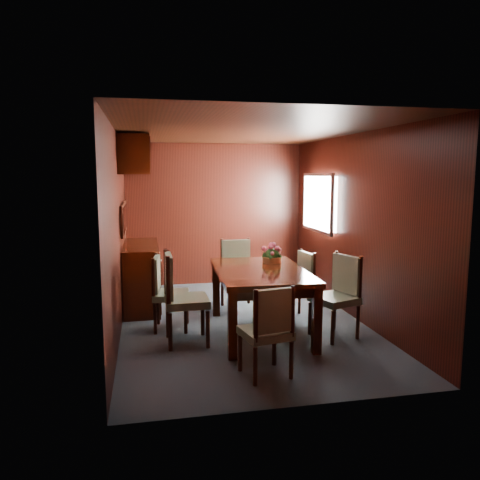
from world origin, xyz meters
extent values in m
plane|color=#323C44|center=(0.00, 0.00, 0.00)|extent=(4.50, 4.50, 0.00)
cube|color=black|center=(-1.50, 0.00, 1.20)|extent=(0.02, 4.50, 2.40)
cube|color=black|center=(1.50, 0.00, 1.20)|extent=(0.02, 4.50, 2.40)
cube|color=black|center=(0.00, 2.25, 1.20)|extent=(3.00, 0.02, 2.40)
cube|color=black|center=(0.00, -2.25, 1.20)|extent=(3.00, 0.02, 2.40)
cube|color=black|center=(0.00, 0.00, 2.40)|extent=(3.00, 4.50, 0.02)
cube|color=white|center=(1.48, 1.10, 1.45)|extent=(0.14, 1.10, 0.80)
cube|color=#B2B2B7|center=(1.41, 1.10, 1.45)|extent=(0.04, 1.20, 0.90)
cube|color=black|center=(-1.47, 1.00, 1.28)|extent=(0.03, 1.36, 0.41)
cube|color=silver|center=(-1.45, 1.00, 1.28)|extent=(0.01, 1.30, 0.35)
cube|color=black|center=(-1.30, 1.00, 2.13)|extent=(0.40, 1.40, 0.50)
cube|color=black|center=(-1.25, 1.00, 0.45)|extent=(0.48, 1.40, 0.90)
cube|color=black|center=(-0.34, -1.16, 0.35)|extent=(0.10, 0.10, 0.71)
cube|color=black|center=(0.56, -1.20, 0.35)|extent=(0.10, 0.10, 0.71)
cube|color=black|center=(-0.28, 0.35, 0.35)|extent=(0.10, 0.10, 0.71)
cube|color=black|center=(0.62, 0.31, 0.35)|extent=(0.10, 0.10, 0.71)
cube|color=black|center=(0.14, -0.43, 0.66)|extent=(0.97, 1.56, 0.10)
cube|color=black|center=(0.14, -0.43, 0.74)|extent=(1.09, 1.69, 0.06)
cylinder|color=black|center=(-0.95, -0.39, 0.21)|extent=(0.05, 0.05, 0.42)
cylinder|color=black|center=(-0.95, -0.81, 0.21)|extent=(0.05, 0.05, 0.42)
cylinder|color=black|center=(-0.55, -0.38, 0.21)|extent=(0.05, 0.05, 0.42)
cylinder|color=black|center=(-0.54, -0.81, 0.21)|extent=(0.05, 0.05, 0.42)
cube|color=#68775B|center=(-0.75, -0.60, 0.48)|extent=(0.47, 0.49, 0.09)
cylinder|color=black|center=(-0.96, -0.39, 0.76)|extent=(0.05, 0.05, 0.55)
cylinder|color=black|center=(-0.96, -0.81, 0.76)|extent=(0.05, 0.05, 0.55)
cube|color=#68775B|center=(-0.94, -0.60, 0.78)|extent=(0.07, 0.45, 0.47)
cylinder|color=black|center=(-1.05, 0.13, 0.18)|extent=(0.04, 0.04, 0.37)
cylinder|color=black|center=(-1.09, -0.25, 0.18)|extent=(0.04, 0.04, 0.37)
cylinder|color=black|center=(-0.69, 0.08, 0.18)|extent=(0.04, 0.04, 0.37)
cylinder|color=black|center=(-0.74, -0.29, 0.18)|extent=(0.04, 0.04, 0.37)
cube|color=#68775B|center=(-0.89, -0.08, 0.42)|extent=(0.47, 0.48, 0.08)
cylinder|color=black|center=(-1.06, 0.13, 0.67)|extent=(0.04, 0.04, 0.49)
cylinder|color=black|center=(-1.10, -0.24, 0.67)|extent=(0.04, 0.04, 0.49)
cube|color=#68775B|center=(-1.06, -0.06, 0.69)|extent=(0.11, 0.40, 0.41)
cylinder|color=black|center=(1.18, -0.87, 0.19)|extent=(0.04, 0.04, 0.39)
cylinder|color=black|center=(1.05, -0.49, 0.19)|extent=(0.04, 0.04, 0.39)
cylinder|color=black|center=(0.82, -0.99, 0.19)|extent=(0.04, 0.04, 0.39)
cylinder|color=black|center=(0.69, -0.62, 0.19)|extent=(0.04, 0.04, 0.39)
cube|color=#68775B|center=(0.94, -0.74, 0.45)|extent=(0.56, 0.58, 0.08)
cylinder|color=black|center=(1.19, -0.87, 0.71)|extent=(0.04, 0.04, 0.52)
cylinder|color=black|center=(1.06, -0.49, 0.71)|extent=(0.04, 0.04, 0.52)
cube|color=#68775B|center=(1.11, -0.69, 0.73)|extent=(0.19, 0.42, 0.44)
cylinder|color=black|center=(0.90, -0.15, 0.18)|extent=(0.04, 0.04, 0.36)
cylinder|color=black|center=(0.85, 0.21, 0.18)|extent=(0.04, 0.04, 0.36)
cylinder|color=black|center=(0.55, -0.20, 0.18)|extent=(0.04, 0.04, 0.36)
cylinder|color=black|center=(0.50, 0.17, 0.18)|extent=(0.04, 0.04, 0.36)
cube|color=#68775B|center=(0.70, 0.01, 0.41)|extent=(0.46, 0.48, 0.07)
cylinder|color=black|center=(0.91, -0.15, 0.65)|extent=(0.04, 0.04, 0.48)
cylinder|color=black|center=(0.86, 0.22, 0.65)|extent=(0.04, 0.04, 0.48)
cube|color=#68775B|center=(0.86, 0.03, 0.67)|extent=(0.11, 0.39, 0.41)
cylinder|color=black|center=(-0.25, -1.81, 0.18)|extent=(0.04, 0.04, 0.36)
cylinder|color=black|center=(0.11, -1.74, 0.18)|extent=(0.04, 0.04, 0.36)
cylinder|color=black|center=(-0.32, -1.47, 0.18)|extent=(0.04, 0.04, 0.36)
cylinder|color=black|center=(0.04, -1.40, 0.18)|extent=(0.04, 0.04, 0.36)
cube|color=#68775B|center=(-0.11, -1.60, 0.41)|extent=(0.49, 0.48, 0.07)
cylinder|color=black|center=(-0.25, -1.82, 0.65)|extent=(0.04, 0.04, 0.48)
cylinder|color=black|center=(0.11, -1.75, 0.65)|extent=(0.04, 0.04, 0.48)
cube|color=#68775B|center=(-0.07, -1.76, 0.67)|extent=(0.39, 0.13, 0.40)
cylinder|color=black|center=(0.28, 0.85, 0.20)|extent=(0.04, 0.04, 0.39)
cylinder|color=black|center=(-0.12, 0.81, 0.20)|extent=(0.04, 0.04, 0.39)
cylinder|color=black|center=(0.32, 0.47, 0.20)|extent=(0.04, 0.04, 0.39)
cylinder|color=black|center=(-0.08, 0.43, 0.20)|extent=(0.04, 0.04, 0.39)
cube|color=#68775B|center=(0.10, 0.64, 0.45)|extent=(0.50, 0.48, 0.08)
cylinder|color=black|center=(0.28, 0.86, 0.71)|extent=(0.04, 0.04, 0.52)
cylinder|color=black|center=(-0.12, 0.82, 0.71)|extent=(0.04, 0.04, 0.52)
cube|color=#68775B|center=(0.08, 0.82, 0.73)|extent=(0.42, 0.10, 0.44)
cylinder|color=#C66E3C|center=(0.38, -0.05, 0.81)|extent=(0.24, 0.24, 0.07)
sphere|color=#1D4A18|center=(0.38, -0.05, 0.86)|extent=(0.18, 0.18, 0.18)
camera|label=1|loc=(-1.18, -5.67, 1.88)|focal=35.00mm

